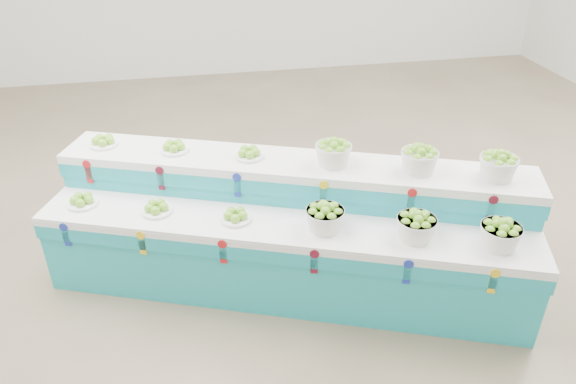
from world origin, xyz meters
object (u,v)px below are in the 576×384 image
(basket_upper_right, at_px, (498,165))
(plate_upper_mid, at_px, (174,146))
(basket_lower_left, at_px, (325,217))
(display_stand, at_px, (288,230))

(basket_upper_right, bearing_deg, plate_upper_mid, 158.73)
(basket_lower_left, bearing_deg, plate_upper_mid, 138.78)
(basket_lower_left, distance_m, basket_upper_right, 1.38)
(basket_lower_left, height_order, plate_upper_mid, plate_upper_mid)
(plate_upper_mid, distance_m, basket_upper_right, 2.58)
(basket_lower_left, relative_size, basket_upper_right, 1.00)
(basket_lower_left, height_order, basket_upper_right, basket_upper_right)
(display_stand, relative_size, plate_upper_mid, 16.16)
(plate_upper_mid, bearing_deg, basket_upper_right, -21.27)
(basket_lower_left, relative_size, plate_upper_mid, 1.20)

